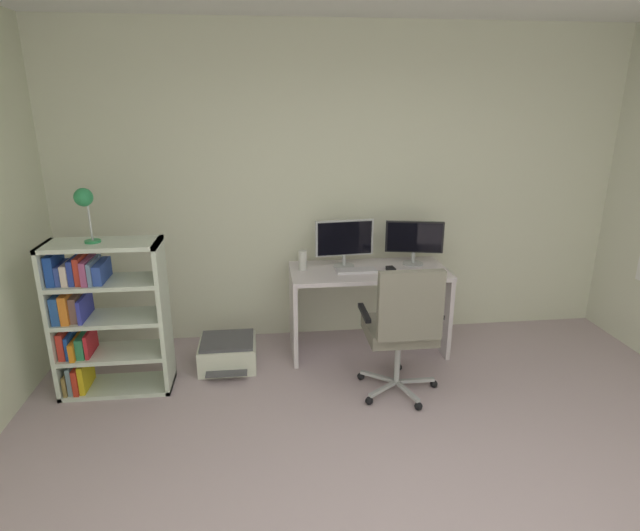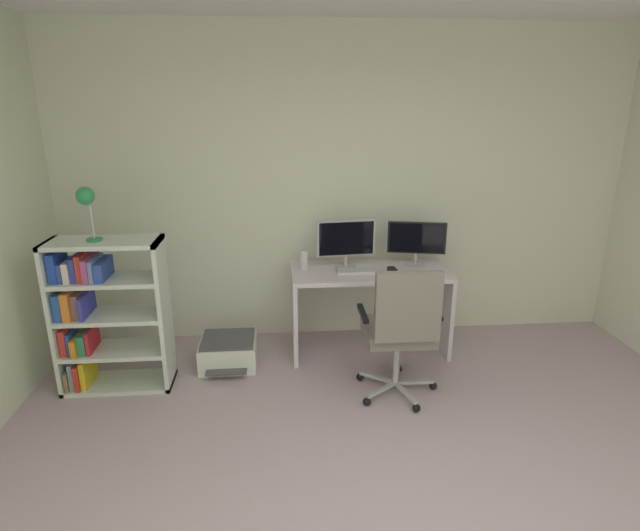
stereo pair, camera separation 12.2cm
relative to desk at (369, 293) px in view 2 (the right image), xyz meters
The scene contains 11 objects.
wall_back 0.97m from the desk, 109.04° to the left, with size 5.06×0.10×2.77m, color silver.
desk is the anchor object (origin of this frame).
monitor_main 0.50m from the desk, 154.08° to the left, with size 0.51×0.18×0.41m.
monitor_secondary 0.61m from the desk, 13.11° to the left, with size 0.50×0.18×0.38m.
keyboard 0.26m from the desk, 155.60° to the right, with size 0.34×0.13×0.02m, color silver.
computer_mouse 0.29m from the desk, 22.48° to the right, with size 0.06×0.10×0.03m, color black.
desktop_speaker 0.64m from the desk, behind, with size 0.07×0.07×0.17m, color silver.
office_chair 0.81m from the desk, 83.74° to the right, with size 0.62×0.63×1.05m.
bookshelf 2.18m from the desk, 168.53° to the right, with size 0.81×0.35×1.17m.
desk_lamp 2.34m from the desk, 168.45° to the right, with size 0.14×0.13×0.39m.
printer 1.30m from the desk, behind, with size 0.47×0.51×0.24m.
Camera 2 is at (-0.62, -1.82, 2.13)m, focal length 28.90 mm.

